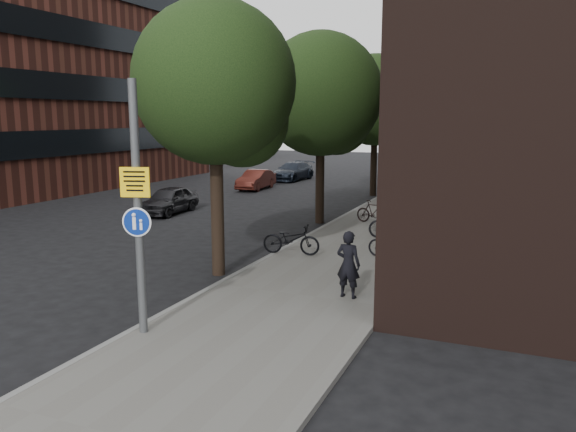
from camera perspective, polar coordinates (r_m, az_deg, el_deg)
The scene contains 15 objects.
ground at distance 11.17m, azimuth -6.90°, elevation -13.23°, with size 120.00×120.00×0.00m, color black.
sidewalk at distance 19.99m, azimuth 8.04°, elevation -2.59°, with size 4.50×60.00×0.12m, color #5E5C57.
curb_edge at distance 20.65m, azimuth 2.00°, elevation -2.07°, with size 0.15×60.00×0.13m, color slate.
street_tree_near at distance 15.57m, azimuth -6.96°, elevation 12.58°, with size 4.40×4.40×7.50m.
street_tree_mid at distance 23.34m, azimuth 3.63°, elevation 11.78°, with size 5.00×5.00×7.80m.
street_tree_far at distance 31.97m, azimuth 9.04°, elevation 11.21°, with size 5.00×5.00×7.80m.
signpost at distance 11.28m, azimuth -15.00°, elevation 0.72°, with size 0.56×0.21×4.99m.
pedestrian at distance 13.48m, azimuth 6.15°, elevation -4.91°, with size 0.59×0.39×1.63m, color black.
parked_bike_facade_near at distance 17.45m, azimuth 10.71°, elevation -2.87°, with size 0.57×1.64×0.86m, color black.
parked_bike_facade_far at distance 20.23m, azimuth 10.60°, elevation -0.86°, with size 0.48×1.70×1.02m, color black.
parked_bike_curb_near at distance 17.66m, azimuth 0.32°, elevation -2.38°, with size 0.64×1.83×0.96m, color black.
parked_bike_curb_far at distance 23.04m, azimuth 8.69°, elevation 0.41°, with size 0.44×1.55×0.93m, color black.
parked_car_near at distance 26.42m, azimuth -12.01°, elevation 1.61°, with size 1.46×3.63×1.24m, color black.
parked_car_mid at distance 34.51m, azimuth -3.26°, elevation 3.71°, with size 1.26×3.61×1.19m, color #561F18.
parked_car_far at distance 39.43m, azimuth 0.46°, elevation 4.58°, with size 1.77×4.36×1.27m, color black.
Camera 1 is at (5.15, -8.89, 4.41)m, focal length 35.00 mm.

